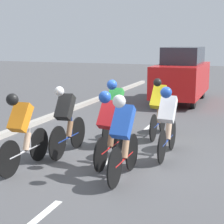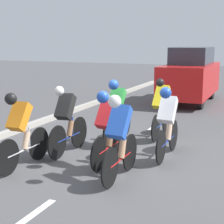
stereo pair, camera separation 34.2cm
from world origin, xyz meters
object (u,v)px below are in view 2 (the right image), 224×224
Objects in this scene: cyclist_yellow at (161,107)px; support_car at (190,75)px; cyclist_black at (67,119)px; cyclist_white at (167,120)px; cyclist_orange at (21,129)px; cyclist_blue at (119,135)px; cyclist_green at (117,109)px; cyclist_red at (107,125)px.

cyclist_yellow is 0.40× the size of support_car.
cyclist_black is 2.15m from cyclist_white.
cyclist_orange is at bearing 60.72° from cyclist_yellow.
support_car is at bearing -86.43° from cyclist_blue.
cyclist_green is at bearing -27.24° from cyclist_white.
cyclist_blue is 1.97m from cyclist_orange.
cyclist_green is 1.07× the size of cyclist_red.
cyclist_red is at bearing 162.70° from cyclist_black.
cyclist_green is 1.03× the size of cyclist_black.
cyclist_green is 6.65m from support_car.
cyclist_orange is at bearing 81.25° from support_car.
cyclist_black is (1.62, -0.99, -0.04)m from cyclist_blue.
cyclist_white is at bearing -106.13° from cyclist_blue.
cyclist_red is at bearing -150.28° from cyclist_orange.
cyclist_orange is at bearing 35.74° from cyclist_white.
cyclist_green is 2.66m from cyclist_orange.
cyclist_orange is 0.41× the size of support_car.
cyclist_yellow is 5.84m from support_car.
cyclist_green is 1.19m from cyclist_yellow.
cyclist_green reaches higher than cyclist_black.
cyclist_blue is 0.99× the size of cyclist_yellow.
cyclist_blue reaches higher than cyclist_black.
support_car reaches higher than cyclist_green.
cyclist_blue reaches higher than cyclist_yellow.
cyclist_yellow is at bearing 94.33° from support_car.
cyclist_green is 0.41× the size of support_car.
cyclist_red is 0.95× the size of cyclist_orange.
cyclist_green is 1.45m from cyclist_black.
cyclist_yellow is (-1.51, -2.12, 0.02)m from cyclist_black.
cyclist_blue is 0.83m from cyclist_red.
cyclist_red is 1.66m from cyclist_orange.
support_car reaches higher than cyclist_white.
cyclist_blue is at bearing 73.87° from cyclist_white.
cyclist_red is (-0.47, 1.65, -0.01)m from cyclist_green.
cyclist_yellow is at bearing -125.44° from cyclist_black.
cyclist_blue is 1.90m from cyclist_black.
cyclist_green is 1.05× the size of cyclist_blue.
cyclist_black reaches higher than cyclist_orange.
cyclist_blue is 0.99× the size of cyclist_black.
cyclist_black is 0.98× the size of cyclist_orange.
cyclist_blue is 8.95m from support_car.
cyclist_white is 0.41× the size of support_car.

